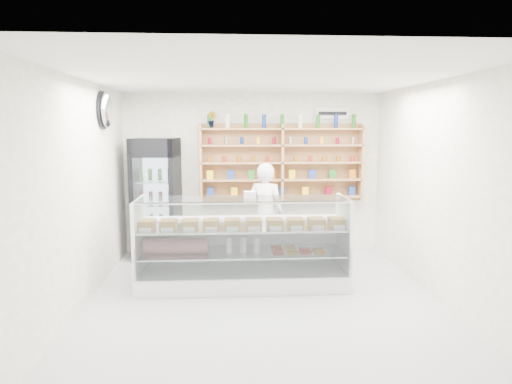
{
  "coord_description": "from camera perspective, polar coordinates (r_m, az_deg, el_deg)",
  "views": [
    {
      "loc": [
        -0.44,
        -5.55,
        2.21
      ],
      "look_at": [
        -0.04,
        0.9,
        1.29
      ],
      "focal_mm": 32.0,
      "sensor_mm": 36.0,
      "label": 1
    }
  ],
  "objects": [
    {
      "name": "potted_plant",
      "position": [
        7.89,
        -5.6,
        8.98
      ],
      "size": [
        0.19,
        0.17,
        0.28
      ],
      "primitive_type": "imported",
      "rotation": [
        0.0,
        0.0,
        -0.32
      ],
      "color": "#1E6626",
      "rests_on": "wall_shelving"
    },
    {
      "name": "drinks_cooler",
      "position": [
        7.87,
        -12.33,
        -0.79
      ],
      "size": [
        0.79,
        0.78,
        2.03
      ],
      "rotation": [
        0.0,
        0.0,
        -0.09
      ],
      "color": "black",
      "rests_on": "floor"
    },
    {
      "name": "wall_shelving",
      "position": [
        7.97,
        3.25,
        3.66
      ],
      "size": [
        2.84,
        0.28,
        1.33
      ],
      "color": "#AB7D51",
      "rests_on": "back_wall"
    },
    {
      "name": "wall_sign",
      "position": [
        8.23,
        9.52,
        9.67
      ],
      "size": [
        0.62,
        0.03,
        0.2
      ],
      "primitive_type": "cube",
      "color": "white",
      "rests_on": "back_wall"
    },
    {
      "name": "shop_worker",
      "position": [
        7.39,
        1.19,
        -2.69
      ],
      "size": [
        0.71,
        0.6,
        1.65
      ],
      "primitive_type": "imported",
      "rotation": [
        0.0,
        0.0,
        2.74
      ],
      "color": "silver",
      "rests_on": "floor"
    },
    {
      "name": "security_mirror",
      "position": [
        6.97,
        -18.17,
        9.69
      ],
      "size": [
        0.15,
        0.5,
        0.5
      ],
      "primitive_type": "ellipsoid",
      "color": "silver",
      "rests_on": "left_wall"
    },
    {
      "name": "display_counter",
      "position": [
        6.43,
        -1.64,
        -8.71
      ],
      "size": [
        2.88,
        0.86,
        1.25
      ],
      "color": "white",
      "rests_on": "floor"
    },
    {
      "name": "room",
      "position": [
        5.62,
        0.98,
        -0.16
      ],
      "size": [
        5.0,
        5.0,
        5.0
      ],
      "color": "#9B9CA0",
      "rests_on": "ground"
    }
  ]
}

